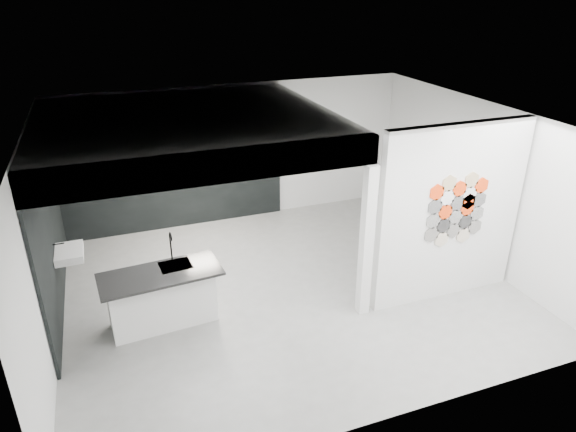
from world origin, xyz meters
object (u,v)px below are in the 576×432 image
(bottle_dark, at_px, (151,166))
(glass_bowl, at_px, (246,156))
(partition_panel, at_px, (451,214))
(kettle, at_px, (243,156))
(stockpot, at_px, (133,166))
(glass_vase, at_px, (246,155))
(kitchen_island, at_px, (162,296))
(utensil_cup, at_px, (147,167))
(wall_basin, at_px, (69,253))

(bottle_dark, bearing_deg, glass_bowl, 0.00)
(partition_panel, xyz_separation_m, kettle, (-2.14, 3.87, -0.01))
(stockpot, bearing_deg, glass_vase, 0.00)
(kitchen_island, xyz_separation_m, utensil_cup, (0.23, 3.12, 0.91))
(kitchen_island, xyz_separation_m, stockpot, (-0.02, 3.12, 0.96))
(kettle, bearing_deg, wall_basin, -159.81)
(stockpot, distance_m, utensil_cup, 0.25)
(kitchen_island, bearing_deg, partition_panel, -14.33)
(kettle, bearing_deg, bottle_dark, 168.36)
(glass_vase, bearing_deg, wall_basin, -148.65)
(wall_basin, relative_size, glass_vase, 4.76)
(wall_basin, xyz_separation_m, kettle, (3.33, 2.07, 0.54))
(bottle_dark, bearing_deg, wall_basin, -126.16)
(glass_vase, height_order, utensil_cup, glass_vase)
(wall_basin, bearing_deg, partition_panel, -18.23)
(partition_panel, distance_m, bottle_dark, 5.53)
(kitchen_island, distance_m, glass_bowl, 3.92)
(kettle, height_order, glass_bowl, kettle)
(stockpot, bearing_deg, wall_basin, -119.69)
(kitchen_island, height_order, kettle, kettle)
(wall_basin, relative_size, glass_bowl, 4.37)
(kitchen_island, height_order, bottle_dark, bottle_dark)
(partition_panel, xyz_separation_m, kitchen_island, (-4.27, 0.74, -0.94))
(kitchen_island, bearing_deg, glass_bowl, 50.49)
(bottle_dark, height_order, utensil_cup, bottle_dark)
(wall_basin, distance_m, glass_bowl, 4.00)
(glass_vase, distance_m, utensil_cup, 1.96)
(glass_vase, bearing_deg, utensil_cup, 180.00)
(stockpot, relative_size, kettle, 1.53)
(partition_panel, relative_size, stockpot, 11.95)
(stockpot, distance_m, glass_bowl, 2.21)
(kitchen_island, relative_size, glass_bowl, 12.59)
(partition_panel, bearing_deg, kitchen_island, 170.10)
(partition_panel, distance_m, utensil_cup, 5.59)
(partition_panel, xyz_separation_m, utensil_cup, (-4.04, 3.87, -0.03))
(wall_basin, height_order, utensil_cup, utensil_cup)
(partition_panel, height_order, kettle, partition_panel)
(kettle, relative_size, glass_bowl, 1.12)
(kettle, relative_size, bottle_dark, 1.03)
(bottle_dark, bearing_deg, stockpot, 180.00)
(stockpot, relative_size, glass_bowl, 1.71)
(stockpot, distance_m, bottle_dark, 0.33)
(partition_panel, distance_m, glass_vase, 4.39)
(partition_panel, xyz_separation_m, bottle_dark, (-3.96, 3.87, -0.01))
(wall_basin, xyz_separation_m, stockpot, (1.18, 2.07, 0.57))
(stockpot, xyz_separation_m, glass_bowl, (2.21, 0.00, -0.05))
(wall_basin, xyz_separation_m, bottle_dark, (1.51, 2.07, 0.54))
(glass_bowl, relative_size, utensil_cup, 1.47)
(glass_vase, height_order, bottle_dark, bottle_dark)
(wall_basin, distance_m, glass_vase, 4.01)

